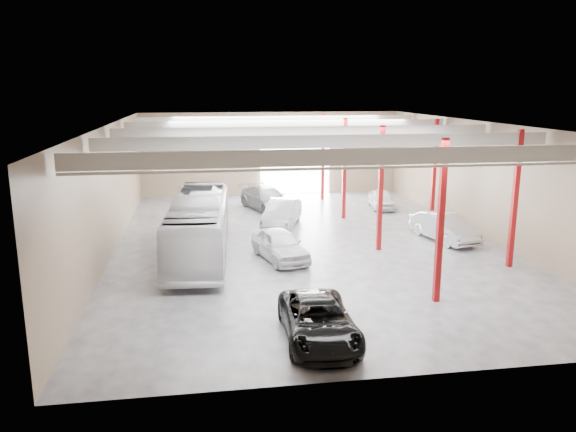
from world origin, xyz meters
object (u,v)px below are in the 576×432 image
object	(u,v)px
coach_bus	(199,226)
car_row_c	(266,199)
car_right_near	(444,227)
car_right_far	(381,199)
black_sedan	(319,321)
car_row_b	(282,213)
car_row_a	(280,245)

from	to	relation	value
coach_bus	car_row_c	size ratio (longest dim) A/B	2.09
car_right_near	car_right_far	bearing A→B (deg)	82.72
coach_bus	black_sedan	distance (m)	12.00
black_sedan	car_row_b	bearing A→B (deg)	87.71
car_row_b	car_right_far	distance (m)	9.39
car_right_far	car_row_b	bearing A→B (deg)	-143.58
black_sedan	car_right_far	xyz separation A→B (m)	(9.51, 21.88, -0.06)
black_sedan	car_right_near	size ratio (longest dim) A/B	1.08
car_row_b	car_right_far	xyz separation A→B (m)	(8.30, 4.38, -0.17)
car_row_b	car_row_c	xyz separation A→B (m)	(-0.42, 5.20, -0.02)
coach_bus	car_row_c	bearing A→B (deg)	70.33
car_right_far	car_row_c	bearing A→B (deg)	-176.77
car_right_near	car_right_far	size ratio (longest dim) A/B	1.24
car_row_a	coach_bus	bearing A→B (deg)	149.96
car_row_a	car_right_far	world-z (taller)	car_row_a
car_row_a	car_right_near	distance (m)	10.55
coach_bus	car_row_a	size ratio (longest dim) A/B	2.53
car_row_a	car_right_near	xyz separation A→B (m)	(10.30, 2.29, 0.01)
car_row_c	car_right_near	size ratio (longest dim) A/B	1.16
black_sedan	car_row_a	distance (m)	10.00
car_row_c	black_sedan	bearing A→B (deg)	-111.47
black_sedan	car_row_c	world-z (taller)	car_row_c
car_row_a	car_row_c	world-z (taller)	car_row_c
black_sedan	car_row_b	xyz separation A→B (m)	(1.20, 17.50, 0.11)
coach_bus	car_right_far	distance (m)	17.42
car_row_b	coach_bus	bearing A→B (deg)	-110.78
car_row_b	car_right_near	size ratio (longest dim) A/B	1.04
black_sedan	car_right_far	size ratio (longest dim) A/B	1.33
car_row_c	car_right_near	bearing A→B (deg)	-67.07
car_right_far	black_sedan	bearing A→B (deg)	-104.90
car_right_near	car_row_b	bearing A→B (deg)	138.17
black_sedan	car_right_far	world-z (taller)	black_sedan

